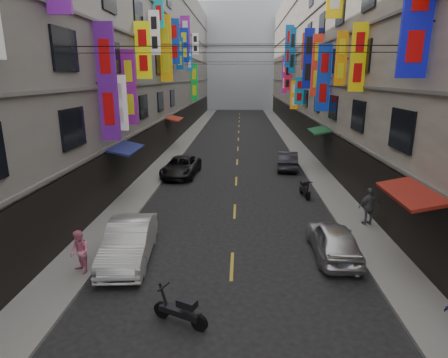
# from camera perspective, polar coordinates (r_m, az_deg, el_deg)

# --- Properties ---
(sidewalk_left) EXTENTS (2.00, 90.00, 0.12)m
(sidewalk_left) POSITION_cam_1_polar(r_m,az_deg,el_deg) (37.97, -7.00, 4.75)
(sidewalk_left) COLOR slate
(sidewalk_left) RESTS_ON ground
(sidewalk_right) EXTENTS (2.00, 90.00, 0.12)m
(sidewalk_right) POSITION_cam_1_polar(r_m,az_deg,el_deg) (37.88, 11.27, 4.54)
(sidewalk_right) COLOR slate
(sidewalk_right) RESTS_ON ground
(building_row_left) EXTENTS (10.14, 90.00, 19.00)m
(building_row_left) POSITION_cam_1_polar(r_m,az_deg,el_deg) (38.88, -16.69, 18.45)
(building_row_left) COLOR gray
(building_row_left) RESTS_ON ground
(building_row_right) EXTENTS (10.14, 90.00, 19.00)m
(building_row_right) POSITION_cam_1_polar(r_m,az_deg,el_deg) (38.71, 21.29, 18.09)
(building_row_right) COLOR #AEA292
(building_row_right) RESTS_ON ground
(haze_block) EXTENTS (18.00, 8.00, 22.00)m
(haze_block) POSITION_cam_1_polar(r_m,az_deg,el_deg) (86.91, 2.52, 17.95)
(haze_block) COLOR #A8B0BB
(haze_block) RESTS_ON ground
(shop_signage) EXTENTS (14.00, 55.00, 11.60)m
(shop_signage) POSITION_cam_1_polar(r_m,az_deg,el_deg) (29.92, 2.06, 19.44)
(shop_signage) COLOR #0E1FA8
(shop_signage) RESTS_ON ground
(street_awnings) EXTENTS (13.99, 35.20, 0.41)m
(street_awnings) POSITION_cam_1_polar(r_m,az_deg,el_deg) (21.23, -1.62, 4.63)
(street_awnings) COLOR #144E2A
(street_awnings) RESTS_ON ground
(overhead_cables) EXTENTS (14.00, 38.04, 1.24)m
(overhead_cables) POSITION_cam_1_polar(r_m,az_deg,el_deg) (24.88, 2.06, 19.60)
(overhead_cables) COLOR black
(overhead_cables) RESTS_ON ground
(lane_markings) EXTENTS (0.12, 80.20, 0.01)m
(lane_markings) POSITION_cam_1_polar(r_m,az_deg,el_deg) (34.51, 2.08, 3.70)
(lane_markings) COLOR gold
(lane_markings) RESTS_ON ground
(scooter_crossing) EXTENTS (1.68, 0.91, 1.14)m
(scooter_crossing) POSITION_cam_1_polar(r_m,az_deg,el_deg) (11.45, -6.60, -19.31)
(scooter_crossing) COLOR black
(scooter_crossing) RESTS_ON ground
(scooter_far_right) EXTENTS (0.56, 1.80, 1.14)m
(scooter_far_right) POSITION_cam_1_polar(r_m,az_deg,el_deg) (22.82, 12.19, -1.57)
(scooter_far_right) COLOR black
(scooter_far_right) RESTS_ON ground
(car_left_mid) EXTENTS (2.04, 4.77, 1.53)m
(car_left_mid) POSITION_cam_1_polar(r_m,az_deg,el_deg) (15.12, -14.28, -9.25)
(car_left_mid) COLOR silver
(car_left_mid) RESTS_ON ground
(car_left_far) EXTENTS (2.58, 5.05, 1.37)m
(car_left_far) POSITION_cam_1_polar(r_m,az_deg,el_deg) (27.17, -6.55, 1.90)
(car_left_far) COLOR black
(car_left_far) RESTS_ON ground
(car_right_mid) EXTENTS (1.64, 4.04, 1.38)m
(car_right_mid) POSITION_cam_1_polar(r_m,az_deg,el_deg) (15.62, 16.34, -8.90)
(car_right_mid) COLOR silver
(car_right_mid) RESTS_ON ground
(car_right_far) EXTENTS (1.88, 4.34, 1.39)m
(car_right_far) POSITION_cam_1_polar(r_m,az_deg,el_deg) (29.43, 9.64, 2.84)
(car_right_far) COLOR #27282F
(car_right_far) RESTS_ON ground
(pedestrian_lfar) EXTENTS (0.93, 0.91, 1.59)m
(pedestrian_lfar) POSITION_cam_1_polar(r_m,az_deg,el_deg) (14.47, -21.16, -10.36)
(pedestrian_lfar) COLOR pink
(pedestrian_lfar) RESTS_ON sidewalk_left
(pedestrian_rfar) EXTENTS (1.17, 0.82, 1.81)m
(pedestrian_rfar) POSITION_cam_1_polar(r_m,az_deg,el_deg) (18.98, 21.24, -3.90)
(pedestrian_rfar) COLOR slate
(pedestrian_rfar) RESTS_ON sidewalk_right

